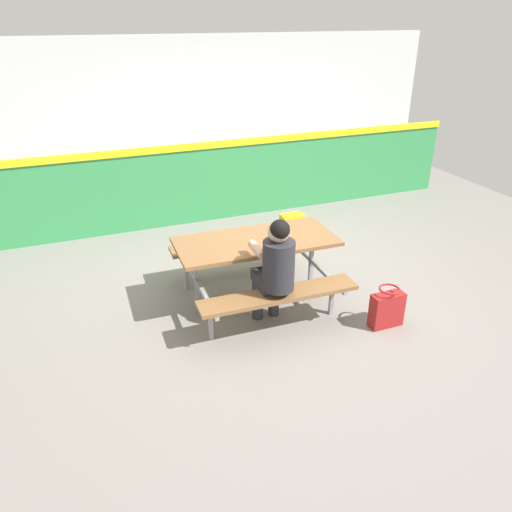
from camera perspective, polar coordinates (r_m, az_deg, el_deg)
name	(u,v)px	position (r m, az deg, el deg)	size (l,w,h in m)	color
ground_plane	(282,296)	(5.55, 3.00, -4.65)	(10.00, 10.00, 0.02)	gray
accent_backdrop	(212,137)	(7.28, -5.15, 13.55)	(8.00, 0.14, 2.60)	#338C4C
picnic_table_main	(256,254)	(5.17, 0.00, 0.22)	(1.68, 1.60, 0.74)	brown
student_nearer	(275,266)	(4.64, 2.26, -1.15)	(0.37, 0.53, 1.21)	#2D2D38
backpack_dark	(291,230)	(6.66, 4.13, 3.02)	(0.30, 0.22, 0.44)	yellow
tote_bag_bright	(387,309)	(5.11, 14.89, -5.93)	(0.34, 0.21, 0.43)	maroon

